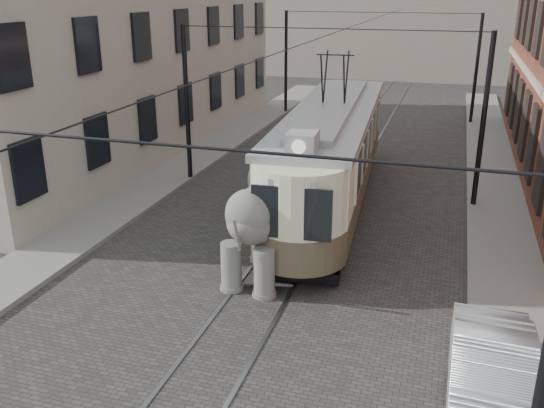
% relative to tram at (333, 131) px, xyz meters
% --- Properties ---
extents(ground, '(120.00, 120.00, 0.00)m').
position_rel_tram_xyz_m(ground, '(-0.28, -5.12, -2.61)').
color(ground, '#3B3937').
extents(tram_rails, '(1.54, 80.00, 0.02)m').
position_rel_tram_xyz_m(tram_rails, '(-0.28, -5.12, -2.60)').
color(tram_rails, slate).
rests_on(tram_rails, ground).
extents(sidewalk_right, '(2.00, 60.00, 0.15)m').
position_rel_tram_xyz_m(sidewalk_right, '(5.72, -5.12, -2.54)').
color(sidewalk_right, slate).
rests_on(sidewalk_right, ground).
extents(sidewalk_left, '(2.00, 60.00, 0.15)m').
position_rel_tram_xyz_m(sidewalk_left, '(-6.78, -5.12, -2.54)').
color(sidewalk_left, slate).
rests_on(sidewalk_left, ground).
extents(stucco_building, '(7.00, 24.00, 10.00)m').
position_rel_tram_xyz_m(stucco_building, '(-11.28, 4.88, 2.39)').
color(stucco_building, gray).
rests_on(stucco_building, ground).
extents(catenary, '(11.00, 30.20, 6.00)m').
position_rel_tram_xyz_m(catenary, '(-0.48, -0.12, 0.39)').
color(catenary, black).
rests_on(catenary, ground).
extents(tram, '(3.60, 13.33, 5.23)m').
position_rel_tram_xyz_m(tram, '(0.00, 0.00, 0.00)').
color(tram, beige).
rests_on(tram, ground).
extents(elephant, '(3.02, 4.88, 2.85)m').
position_rel_tram_xyz_m(elephant, '(-0.53, -6.34, -1.19)').
color(elephant, slate).
rests_on(elephant, ground).
extents(parked_car, '(1.52, 4.24, 1.39)m').
position_rel_tram_xyz_m(parked_car, '(5.06, -10.17, -1.92)').
color(parked_car, '#9D9DA2').
rests_on(parked_car, ground).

